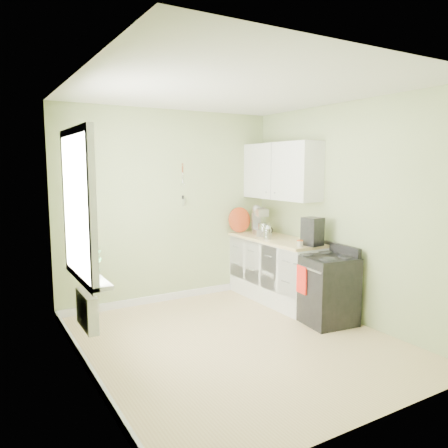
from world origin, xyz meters
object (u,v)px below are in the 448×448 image
stove (325,288)px  kettle (267,232)px  stand_mixer (261,222)px  coffee_maker (312,232)px

stove → kettle: size_ratio=4.91×
stove → stand_mixer: stand_mixer is taller
stove → stand_mixer: size_ratio=2.16×
coffee_maker → kettle: bearing=107.0°
stove → coffee_maker: coffee_maker is taller
stove → kettle: bearing=99.3°
stand_mixer → kettle: size_ratio=2.27×
stove → coffee_maker: 0.73m
stand_mixer → kettle: 0.39m
stand_mixer → coffee_maker: stand_mixer is taller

